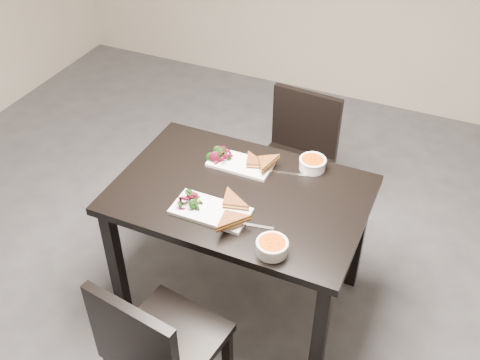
{
  "coord_description": "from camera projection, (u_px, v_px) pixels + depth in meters",
  "views": [
    {
      "loc": [
        0.92,
        -1.72,
        2.46
      ],
      "look_at": [
        0.1,
        0.14,
        0.82
      ],
      "focal_mm": 41.8,
      "sensor_mm": 36.0,
      "label": 1
    }
  ],
  "objects": [
    {
      "name": "table",
      "position": [
        240.0,
        207.0,
        2.72
      ],
      "size": [
        1.2,
        0.8,
        0.75
      ],
      "color": "black",
      "rests_on": "ground"
    },
    {
      "name": "plate_far",
      "position": [
        240.0,
        164.0,
        2.81
      ],
      "size": [
        0.32,
        0.16,
        0.02
      ],
      "primitive_type": "cube",
      "color": "white",
      "rests_on": "table"
    },
    {
      "name": "soup_bowl_near",
      "position": [
        272.0,
        246.0,
        2.33
      ],
      "size": [
        0.14,
        0.14,
        0.06
      ],
      "color": "white",
      "rests_on": "table"
    },
    {
      "name": "plate_near",
      "position": [
        211.0,
        211.0,
        2.54
      ],
      "size": [
        0.35,
        0.18,
        0.02
      ],
      "primitive_type": "cube",
      "color": "white",
      "rests_on": "table"
    },
    {
      "name": "salad_near",
      "position": [
        191.0,
        200.0,
        2.55
      ],
      "size": [
        0.11,
        0.1,
        0.05
      ],
      "primitive_type": null,
      "color": "black",
      "rests_on": "plate_near"
    },
    {
      "name": "cutlery_near",
      "position": [
        254.0,
        225.0,
        2.47
      ],
      "size": [
        0.18,
        0.05,
        0.0
      ],
      "primitive_type": "cube",
      "rotation": [
        0.0,
        0.0,
        0.18
      ],
      "color": "silver",
      "rests_on": "table"
    },
    {
      "name": "sandwich_far",
      "position": [
        251.0,
        163.0,
        2.76
      ],
      "size": [
        0.19,
        0.16,
        0.05
      ],
      "primitive_type": null,
      "rotation": [
        0.0,
        0.0,
        0.32
      ],
      "color": "brown",
      "rests_on": "plate_far"
    },
    {
      "name": "soup_bowl_far",
      "position": [
        313.0,
        163.0,
        2.78
      ],
      "size": [
        0.14,
        0.14,
        0.06
      ],
      "color": "white",
      "rests_on": "table"
    },
    {
      "name": "chair_far",
      "position": [
        297.0,
        154.0,
        3.35
      ],
      "size": [
        0.45,
        0.45,
        0.85
      ],
      "rotation": [
        0.0,
        0.0,
        -0.08
      ],
      "color": "black",
      "rests_on": "ground"
    },
    {
      "name": "ground",
      "position": [
        214.0,
        306.0,
        3.06
      ],
      "size": [
        5.0,
        5.0,
        0.0
      ],
      "primitive_type": "plane",
      "color": "#47474C",
      "rests_on": "ground"
    },
    {
      "name": "chair_near",
      "position": [
        156.0,
        345.0,
        2.3
      ],
      "size": [
        0.48,
        0.48,
        0.85
      ],
      "rotation": [
        0.0,
        0.0,
        -0.15
      ],
      "color": "black",
      "rests_on": "ground"
    },
    {
      "name": "cutlery_far",
      "position": [
        288.0,
        173.0,
        2.76
      ],
      "size": [
        0.18,
        0.05,
        0.0
      ],
      "primitive_type": "cube",
      "rotation": [
        0.0,
        0.0,
        0.22
      ],
      "color": "silver",
      "rests_on": "table"
    },
    {
      "name": "sandwich_near",
      "position": [
        225.0,
        207.0,
        2.5
      ],
      "size": [
        0.2,
        0.17,
        0.06
      ],
      "primitive_type": null,
      "rotation": [
        0.0,
        0.0,
        0.25
      ],
      "color": "brown",
      "rests_on": "plate_near"
    },
    {
      "name": "salad_far",
      "position": [
        222.0,
        155.0,
        2.83
      ],
      "size": [
        0.1,
        0.09,
        0.04
      ],
      "primitive_type": null,
      "color": "black",
      "rests_on": "plate_far"
    }
  ]
}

